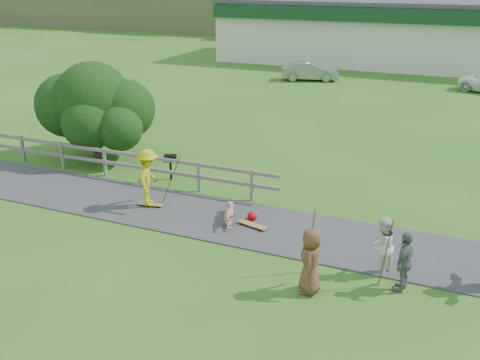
{
  "coord_description": "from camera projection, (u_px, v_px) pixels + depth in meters",
  "views": [
    {
      "loc": [
        8.14,
        -12.21,
        7.26
      ],
      "look_at": [
        2.11,
        2.0,
        1.22
      ],
      "focal_mm": 40.0,
      "sensor_mm": 36.0,
      "label": 1
    }
  ],
  "objects": [
    {
      "name": "spectator_a",
      "position": [
        382.0,
        246.0,
        13.47
      ],
      "size": [
        0.83,
        0.93,
        1.59
      ],
      "primitive_type": "imported",
      "rotation": [
        0.0,
        0.0,
        4.36
      ],
      "color": "white",
      "rests_on": "ground"
    },
    {
      "name": "skater_fallen",
      "position": [
        230.0,
        214.0,
        16.49
      ],
      "size": [
        1.56,
        0.89,
        0.56
      ],
      "primitive_type": "imported",
      "rotation": [
        0.0,
        0.0,
        0.36
      ],
      "color": "tan",
      "rests_on": "ground"
    },
    {
      "name": "bbq",
      "position": [
        171.0,
        167.0,
        19.82
      ],
      "size": [
        0.53,
        0.48,
        0.95
      ],
      "primitive_type": null,
      "rotation": [
        0.0,
        0.0,
        0.39
      ],
      "color": "black",
      "rests_on": "ground"
    },
    {
      "name": "pole_spec_right",
      "position": [
        386.0,
        254.0,
        12.88
      ],
      "size": [
        0.03,
        0.03,
        1.82
      ],
      "primitive_type": "cylinder",
      "color": "brown",
      "rests_on": "ground"
    },
    {
      "name": "strip_mall",
      "position": [
        419.0,
        33.0,
        43.63
      ],
      "size": [
        32.5,
        10.75,
        5.1
      ],
      "color": "silver",
      "rests_on": "ground"
    },
    {
      "name": "path",
      "position": [
        174.0,
        210.0,
        17.35
      ],
      "size": [
        34.0,
        3.0,
        0.04
      ],
      "primitive_type": "cube",
      "color": "#353538",
      "rests_on": "ground"
    },
    {
      "name": "helmet",
      "position": [
        252.0,
        216.0,
        16.62
      ],
      "size": [
        0.31,
        0.31,
        0.31
      ],
      "primitive_type": "sphere",
      "color": "#B7070C",
      "rests_on": "ground"
    },
    {
      "name": "spectator_c",
      "position": [
        311.0,
        261.0,
        12.7
      ],
      "size": [
        0.65,
        0.89,
        1.67
      ],
      "primitive_type": "imported",
      "rotation": [
        0.0,
        0.0,
        4.87
      ],
      "color": "brown",
      "rests_on": "ground"
    },
    {
      "name": "longboard_fallen",
      "position": [
        253.0,
        226.0,
        16.2
      ],
      "size": [
        1.02,
        0.48,
        0.11
      ],
      "primitive_type": null,
      "rotation": [
        0.0,
        0.0,
        -0.25
      ],
      "color": "#975D31",
      "rests_on": "ground"
    },
    {
      "name": "tree",
      "position": [
        95.0,
        121.0,
        21.86
      ],
      "size": [
        5.0,
        5.0,
        3.11
      ],
      "primitive_type": null,
      "color": "black",
      "rests_on": "ground"
    },
    {
      "name": "longboard_rider",
      "position": [
        150.0,
        206.0,
        17.64
      ],
      "size": [
        0.91,
        0.35,
        0.1
      ],
      "primitive_type": null,
      "rotation": [
        0.0,
        0.0,
        0.16
      ],
      "color": "#975D31",
      "rests_on": "ground"
    },
    {
      "name": "pole_rider",
      "position": [
        171.0,
        178.0,
        17.43
      ],
      "size": [
        0.03,
        0.03,
        1.92
      ],
      "primitive_type": "cylinder",
      "color": "brown",
      "rests_on": "ground"
    },
    {
      "name": "fence",
      "position": [
        91.0,
        156.0,
        20.32
      ],
      "size": [
        15.05,
        0.1,
        1.1
      ],
      "color": "slate",
      "rests_on": "ground"
    },
    {
      "name": "skater_rider",
      "position": [
        148.0,
        180.0,
        17.31
      ],
      "size": [
        1.07,
        1.38,
        1.89
      ],
      "primitive_type": "imported",
      "rotation": [
        0.0,
        0.0,
        1.91
      ],
      "color": "gold",
      "rests_on": "ground"
    },
    {
      "name": "ground",
      "position": [
        150.0,
        230.0,
        16.07
      ],
      "size": [
        260.0,
        260.0,
        0.0
      ],
      "primitive_type": "plane",
      "color": "#2C631C",
      "rests_on": "ground"
    },
    {
      "name": "spectator_b",
      "position": [
        405.0,
        262.0,
        12.79
      ],
      "size": [
        0.56,
        0.97,
        1.56
      ],
      "primitive_type": "imported",
      "rotation": [
        0.0,
        0.0,
        4.5
      ],
      "color": "slate",
      "rests_on": "ground"
    },
    {
      "name": "pole_spec_left",
      "position": [
        311.0,
        241.0,
        13.49
      ],
      "size": [
        0.03,
        0.03,
        1.81
      ],
      "primitive_type": "cylinder",
      "color": "brown",
      "rests_on": "ground"
    },
    {
      "name": "car_silver",
      "position": [
        310.0,
        71.0,
        37.89
      ],
      "size": [
        4.2,
        2.55,
        1.31
      ],
      "primitive_type": "imported",
      "rotation": [
        0.0,
        0.0,
        1.89
      ],
      "color": "gray",
      "rests_on": "ground"
    }
  ]
}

